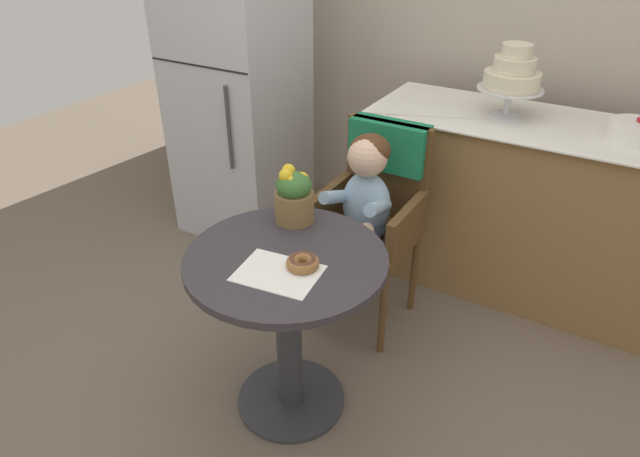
{
  "coord_description": "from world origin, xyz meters",
  "views": [
    {
      "loc": [
        0.92,
        -1.33,
        1.8
      ],
      "look_at": [
        0.05,
        0.15,
        0.77
      ],
      "focal_mm": 31.14,
      "sensor_mm": 36.0,
      "label": 1
    }
  ],
  "objects_px": {
    "cafe_table": "(288,304)",
    "round_layer_cake": "(636,132)",
    "wicker_chair": "(378,194)",
    "flower_vase": "(294,195)",
    "seated_child": "(363,200)",
    "donut_front": "(303,262)",
    "tiered_cake_stand": "(513,75)",
    "refrigerator": "(238,92)"
  },
  "relations": [
    {
      "from": "seated_child",
      "to": "flower_vase",
      "type": "bearing_deg",
      "value": -109.22
    },
    {
      "from": "cafe_table",
      "to": "tiered_cake_stand",
      "type": "relative_size",
      "value": 2.13
    },
    {
      "from": "round_layer_cake",
      "to": "seated_child",
      "type": "bearing_deg",
      "value": -143.74
    },
    {
      "from": "round_layer_cake",
      "to": "refrigerator",
      "type": "relative_size",
      "value": 0.13
    },
    {
      "from": "round_layer_cake",
      "to": "cafe_table",
      "type": "bearing_deg",
      "value": -126.83
    },
    {
      "from": "cafe_table",
      "to": "refrigerator",
      "type": "height_order",
      "value": "refrigerator"
    },
    {
      "from": "seated_child",
      "to": "refrigerator",
      "type": "bearing_deg",
      "value": 153.76
    },
    {
      "from": "tiered_cake_stand",
      "to": "round_layer_cake",
      "type": "distance_m",
      "value": 0.57
    },
    {
      "from": "wicker_chair",
      "to": "tiered_cake_stand",
      "type": "xyz_separation_m",
      "value": [
        0.38,
        0.57,
        0.46
      ]
    },
    {
      "from": "tiered_cake_stand",
      "to": "round_layer_cake",
      "type": "xyz_separation_m",
      "value": [
        0.55,
        -0.04,
        -0.15
      ]
    },
    {
      "from": "donut_front",
      "to": "round_layer_cake",
      "type": "xyz_separation_m",
      "value": [
        0.86,
        1.29,
        0.2
      ]
    },
    {
      "from": "tiered_cake_stand",
      "to": "donut_front",
      "type": "bearing_deg",
      "value": -102.91
    },
    {
      "from": "seated_child",
      "to": "round_layer_cake",
      "type": "bearing_deg",
      "value": 36.26
    },
    {
      "from": "flower_vase",
      "to": "refrigerator",
      "type": "relative_size",
      "value": 0.13
    },
    {
      "from": "donut_front",
      "to": "flower_vase",
      "type": "height_order",
      "value": "flower_vase"
    },
    {
      "from": "refrigerator",
      "to": "donut_front",
      "type": "bearing_deg",
      "value": -44.79
    },
    {
      "from": "cafe_table",
      "to": "tiered_cake_stand",
      "type": "xyz_separation_m",
      "value": [
        0.39,
        1.3,
        0.59
      ]
    },
    {
      "from": "donut_front",
      "to": "flower_vase",
      "type": "bearing_deg",
      "value": 127.45
    },
    {
      "from": "cafe_table",
      "to": "wicker_chair",
      "type": "height_order",
      "value": "wicker_chair"
    },
    {
      "from": "wicker_chair",
      "to": "donut_front",
      "type": "bearing_deg",
      "value": -84.28
    },
    {
      "from": "wicker_chair",
      "to": "refrigerator",
      "type": "height_order",
      "value": "refrigerator"
    },
    {
      "from": "cafe_table",
      "to": "round_layer_cake",
      "type": "distance_m",
      "value": 1.63
    },
    {
      "from": "cafe_table",
      "to": "refrigerator",
      "type": "relative_size",
      "value": 0.42
    },
    {
      "from": "round_layer_cake",
      "to": "donut_front",
      "type": "bearing_deg",
      "value": -123.52
    },
    {
      "from": "flower_vase",
      "to": "tiered_cake_stand",
      "type": "xyz_separation_m",
      "value": [
        0.5,
        1.07,
        0.27
      ]
    },
    {
      "from": "donut_front",
      "to": "refrigerator",
      "type": "height_order",
      "value": "refrigerator"
    },
    {
      "from": "tiered_cake_stand",
      "to": "flower_vase",
      "type": "bearing_deg",
      "value": -115.18
    },
    {
      "from": "tiered_cake_stand",
      "to": "wicker_chair",
      "type": "bearing_deg",
      "value": -123.96
    },
    {
      "from": "cafe_table",
      "to": "seated_child",
      "type": "distance_m",
      "value": 0.6
    },
    {
      "from": "seated_child",
      "to": "donut_front",
      "type": "height_order",
      "value": "seated_child"
    },
    {
      "from": "donut_front",
      "to": "round_layer_cake",
      "type": "relative_size",
      "value": 0.51
    },
    {
      "from": "wicker_chair",
      "to": "seated_child",
      "type": "height_order",
      "value": "seated_child"
    },
    {
      "from": "seated_child",
      "to": "round_layer_cake",
      "type": "distance_m",
      "value": 1.19
    },
    {
      "from": "donut_front",
      "to": "cafe_table",
      "type": "bearing_deg",
      "value": 161.05
    },
    {
      "from": "wicker_chair",
      "to": "refrigerator",
      "type": "distance_m",
      "value": 1.14
    },
    {
      "from": "wicker_chair",
      "to": "donut_front",
      "type": "distance_m",
      "value": 0.77
    },
    {
      "from": "wicker_chair",
      "to": "seated_child",
      "type": "xyz_separation_m",
      "value": [
        -0.0,
        -0.16,
        0.04
      ]
    },
    {
      "from": "donut_front",
      "to": "tiered_cake_stand",
      "type": "bearing_deg",
      "value": 77.09
    },
    {
      "from": "cafe_table",
      "to": "donut_front",
      "type": "bearing_deg",
      "value": -18.95
    },
    {
      "from": "cafe_table",
      "to": "round_layer_cake",
      "type": "relative_size",
      "value": 3.28
    },
    {
      "from": "wicker_chair",
      "to": "flower_vase",
      "type": "bearing_deg",
      "value": -103.61
    },
    {
      "from": "seated_child",
      "to": "tiered_cake_stand",
      "type": "xyz_separation_m",
      "value": [
        0.38,
        0.72,
        0.42
      ]
    }
  ]
}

